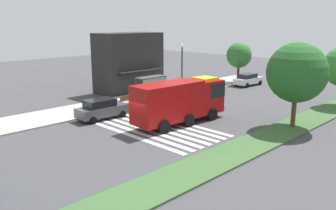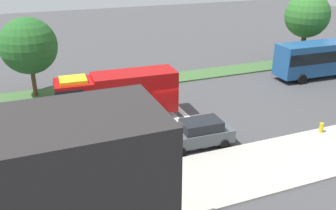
# 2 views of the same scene
# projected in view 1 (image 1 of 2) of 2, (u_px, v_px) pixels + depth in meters

# --- Properties ---
(ground_plane) EXTENTS (120.00, 120.00, 0.00)m
(ground_plane) POSITION_uv_depth(u_px,v_px,m) (143.00, 131.00, 28.59)
(ground_plane) COLOR #424244
(sidewalk) EXTENTS (60.00, 5.21, 0.14)m
(sidewalk) POSITION_uv_depth(u_px,v_px,m) (82.00, 110.00, 34.93)
(sidewalk) COLOR #ADA89E
(sidewalk) RESTS_ON ground_plane
(median_strip) EXTENTS (60.00, 3.00, 0.14)m
(median_strip) POSITION_uv_depth(u_px,v_px,m) (225.00, 157.00, 22.97)
(median_strip) COLOR #3D6033
(median_strip) RESTS_ON ground_plane
(crosswalk) EXTENTS (5.85, 11.95, 0.01)m
(crosswalk) POSITION_uv_depth(u_px,v_px,m) (154.00, 128.00, 29.45)
(crosswalk) COLOR silver
(crosswalk) RESTS_ON ground_plane
(fire_truck) EXTENTS (9.34, 3.07, 3.72)m
(fire_truck) POSITION_uv_depth(u_px,v_px,m) (182.00, 99.00, 30.41)
(fire_truck) COLOR #A50C0C
(fire_truck) RESTS_ON ground_plane
(parked_car_west) EXTENTS (4.76, 2.24, 1.83)m
(parked_car_west) POSITION_uv_depth(u_px,v_px,m) (102.00, 109.00, 31.96)
(parked_car_west) COLOR #474C51
(parked_car_west) RESTS_ON ground_plane
(parked_car_mid) EXTENTS (4.78, 2.10, 1.67)m
(parked_car_mid) POSITION_uv_depth(u_px,v_px,m) (248.00, 79.00, 48.59)
(parked_car_mid) COLOR silver
(parked_car_mid) RESTS_ON ground_plane
(bus_stop_shelter) EXTENTS (3.50, 1.40, 2.46)m
(bus_stop_shelter) POSITION_uv_depth(u_px,v_px,m) (153.00, 83.00, 39.67)
(bus_stop_shelter) COLOR #4C4C51
(bus_stop_shelter) RESTS_ON sidewalk
(bench_near_shelter) EXTENTS (1.60, 0.50, 0.90)m
(bench_near_shelter) POSITION_uv_depth(u_px,v_px,m) (125.00, 100.00, 37.22)
(bench_near_shelter) COLOR #4C3823
(bench_near_shelter) RESTS_ON sidewalk
(street_lamp) EXTENTS (0.36, 0.36, 5.93)m
(street_lamp) POSITION_uv_depth(u_px,v_px,m) (182.00, 65.00, 41.25)
(street_lamp) COLOR #2D2D30
(street_lamp) RESTS_ON sidewalk
(storefront_building) EXTENTS (8.20, 4.90, 7.30)m
(storefront_building) POSITION_uv_depth(u_px,v_px,m) (129.00, 63.00, 44.03)
(storefront_building) COLOR #282626
(storefront_building) RESTS_ON ground_plane
(sidewalk_tree_east) EXTENTS (3.56, 3.56, 5.63)m
(sidewalk_tree_east) POSITION_uv_depth(u_px,v_px,m) (239.00, 55.00, 49.92)
(sidewalk_tree_east) COLOR #47301E
(sidewalk_tree_east) RESTS_ON sidewalk
(median_tree_west) EXTENTS (4.87, 4.87, 6.93)m
(median_tree_west) POSITION_uv_depth(u_px,v_px,m) (297.00, 73.00, 28.39)
(median_tree_west) COLOR #513823
(median_tree_west) RESTS_ON median_strip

